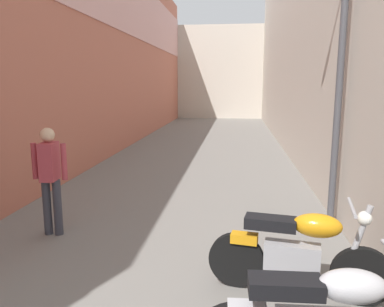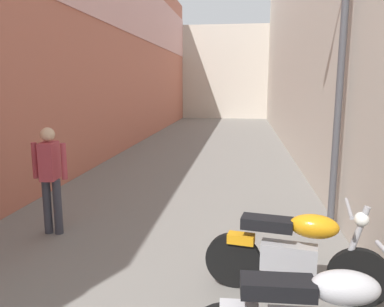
# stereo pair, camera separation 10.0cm
# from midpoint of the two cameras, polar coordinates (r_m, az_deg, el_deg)

# --- Properties ---
(ground_plane) EXTENTS (41.52, 41.52, 0.00)m
(ground_plane) POSITION_cam_midpoint_polar(r_m,az_deg,el_deg) (9.82, 0.85, -2.33)
(ground_plane) COLOR slate
(building_left) EXTENTS (0.45, 25.52, 6.88)m
(building_left) POSITION_cam_midpoint_polar(r_m,az_deg,el_deg) (12.21, -12.02, 16.37)
(building_left) COLOR #B76651
(building_left) RESTS_ON ground
(building_right) EXTENTS (0.45, 25.52, 7.11)m
(building_right) POSITION_cam_midpoint_polar(r_m,az_deg,el_deg) (11.72, 16.89, 16.79)
(building_right) COLOR beige
(building_right) RESTS_ON ground
(building_far_end) EXTENTS (8.35, 2.00, 5.79)m
(building_far_end) POSITION_cam_midpoint_polar(r_m,az_deg,el_deg) (25.30, 5.17, 12.04)
(building_far_end) COLOR beige
(building_far_end) RESTS_ON ground
(motorcycle_fourth) EXTENTS (1.84, 0.58, 1.04)m
(motorcycle_fourth) POSITION_cam_midpoint_polar(r_m,az_deg,el_deg) (4.12, 15.94, -13.88)
(motorcycle_fourth) COLOR black
(motorcycle_fourth) RESTS_ON ground
(pedestrian_further_down) EXTENTS (0.52, 0.36, 1.57)m
(pedestrian_further_down) POSITION_cam_midpoint_polar(r_m,az_deg,el_deg) (5.78, -20.13, -2.74)
(pedestrian_further_down) COLOR #383842
(pedestrian_further_down) RESTS_ON ground
(street_lamp) EXTENTS (0.79, 0.18, 4.61)m
(street_lamp) POSITION_cam_midpoint_polar(r_m,az_deg,el_deg) (5.83, 21.32, 14.98)
(street_lamp) COLOR #47474C
(street_lamp) RESTS_ON ground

